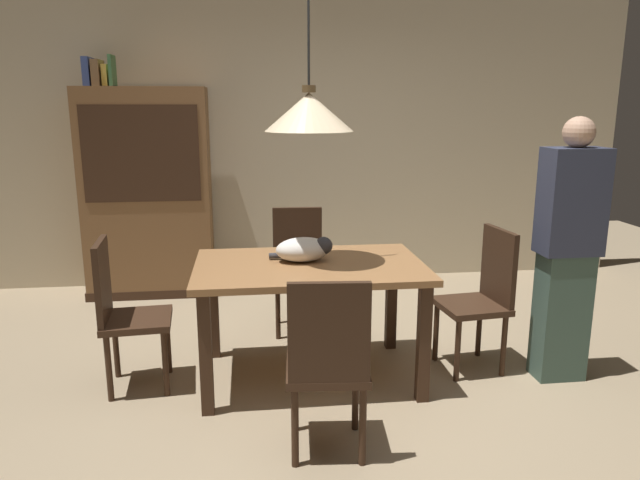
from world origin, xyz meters
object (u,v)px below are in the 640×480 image
Objects in this scene: chair_left_side at (123,308)px; person_standing at (567,251)px; book_brown_thick at (98,73)px; hutch_bookcase at (148,197)px; book_yellow_short at (107,76)px; pendant_lamp at (309,111)px; cat_sleeping at (305,249)px; dining_table at (310,279)px; chair_right_side at (483,293)px; book_blue_wide at (89,72)px; chair_near_front at (328,360)px; chair_far_back at (298,263)px; book_green_slim at (112,71)px.

person_standing is (2.70, -0.18, 0.31)m from chair_left_side.
person_standing is at bearing -33.39° from book_brown_thick.
chair_left_side is 0.50× the size of hutch_bookcase.
person_standing is (3.10, -2.09, -1.12)m from book_yellow_short.
pendant_lamp is at bearing -51.16° from book_yellow_short.
chair_left_side reaches higher than cat_sleeping.
chair_right_side is at bearing 0.44° from dining_table.
person_standing is at bearing -32.78° from book_blue_wide.
hutch_bookcase is 9.25× the size of book_yellow_short.
chair_right_side is at bearing -38.45° from hutch_bookcase.
person_standing is at bearing -36.49° from hutch_bookcase.
cat_sleeping is at bearing 111.36° from pendant_lamp.
book_yellow_short is (-2.66, 1.89, 1.43)m from chair_right_side.
person_standing is (1.57, -0.19, 0.18)m from dining_table.
chair_near_front is 1.75m from person_standing.
chair_far_back reaches higher than cat_sleeping.
cat_sleeping is 1.51× the size of book_green_slim.
chair_far_back is at bearing -39.08° from hutch_bookcase.
cat_sleeping is at bearing 91.04° from chair_near_front.
chair_right_side is at bearing -35.43° from book_yellow_short.
book_yellow_short is at bearing 0.00° from book_brown_thick.
dining_table is 1.51× the size of chair_far_back.
hutch_bookcase is at bearing 141.55° from chair_right_side.
book_blue_wide is at bearing 147.22° from person_standing.
pendant_lamp is 5.00× the size of book_green_slim.
cat_sleeping is 2.72m from book_blue_wide.
hutch_bookcase reaches higher than chair_near_front.
person_standing is at bearing -33.97° from book_yellow_short.
book_brown_thick is (-0.47, 1.90, 1.45)m from chair_left_side.
chair_left_side is 1.61m from pendant_lamp.
pendant_lamp reaches higher than book_blue_wide.
book_brown_thick is at bearing 180.00° from book_yellow_short.
person_standing reaches higher than chair_left_side.
chair_right_side and chair_far_back have the same top height.
chair_near_front is 3.51m from book_brown_thick.
dining_table is 2.28m from hutch_bookcase.
person_standing is (1.57, -0.19, -0.84)m from pendant_lamp.
chair_near_front is 2.38× the size of cat_sleeping.
chair_right_side is 1.61m from pendant_lamp.
chair_far_back is 0.50× the size of hutch_bookcase.
person_standing is (2.82, -2.09, -0.06)m from hutch_bookcase.
chair_left_side is 1.00× the size of chair_far_back.
pendant_lamp reaches higher than person_standing.
chair_far_back is 1.92m from person_standing.
pendant_lamp is 6.50× the size of book_yellow_short.
book_blue_wide is at bearing 131.38° from pendant_lamp.
book_green_slim reaches higher than chair_near_front.
hutch_bookcase is (-1.24, 2.77, 0.38)m from chair_near_front.
book_blue_wide is 0.15× the size of person_standing.
chair_far_back is 0.72× the size of pendant_lamp.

